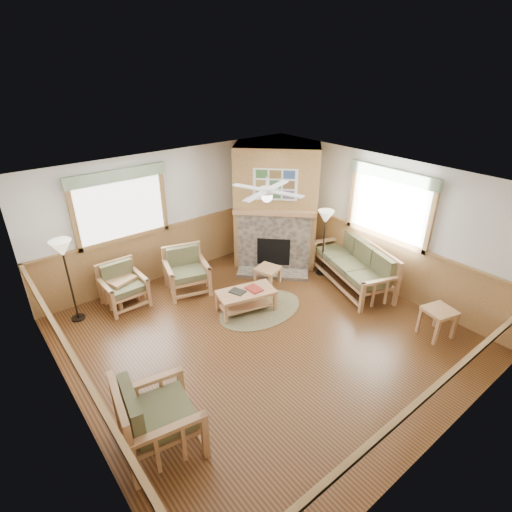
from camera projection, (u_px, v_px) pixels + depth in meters
floor at (263, 336)px, 6.94m from camera, size 6.00×6.00×0.01m
ceiling at (265, 185)px, 5.72m from camera, size 6.00×6.00×0.01m
wall_back at (173, 215)px, 8.42m from camera, size 6.00×0.02×2.70m
wall_front at (444, 372)px, 4.23m from camera, size 6.00×0.02×2.70m
wall_left at (66, 343)px, 4.66m from camera, size 0.02×6.00×2.70m
wall_right at (379, 223)px, 8.00m from camera, size 0.02×6.00×2.70m
wainscot at (263, 309)px, 6.69m from camera, size 6.00×6.00×1.10m
fireplace at (276, 206)px, 8.90m from camera, size 3.11×3.11×2.70m
window_back at (114, 168)px, 7.25m from camera, size 1.90×0.16×1.50m
window_right at (396, 167)px, 7.30m from camera, size 0.16×1.90×1.50m
ceiling_fan at (267, 179)px, 6.11m from camera, size 1.59×1.59×0.36m
sofa at (352, 265)px, 8.27m from camera, size 2.19×1.44×0.93m
armchair_back_left at (124, 286)px, 7.61m from camera, size 0.75×0.75×0.84m
armchair_back_right at (187, 272)px, 8.06m from camera, size 0.99×0.99×0.90m
armchair_left at (159, 415)px, 4.78m from camera, size 1.05×1.05×1.02m
coffee_table at (246, 301)px, 7.53m from camera, size 1.16×0.78×0.43m
end_table_chairs at (121, 290)px, 7.77m from camera, size 0.60×0.59×0.55m
end_table_sofa at (437, 322)px, 6.83m from camera, size 0.57×0.56×0.53m
footstool at (268, 276)px, 8.41m from camera, size 0.57×0.57×0.39m
braided_rug at (260, 309)px, 7.65m from camera, size 2.22×2.22×0.01m
floor_lamp_left at (70, 281)px, 7.03m from camera, size 0.43×0.43×1.59m
floor_lamp_right at (324, 243)px, 8.58m from camera, size 0.42×0.42×1.49m
book_red at (254, 288)px, 7.47m from camera, size 0.23×0.31×0.03m
book_dark at (237, 291)px, 7.39m from camera, size 0.28×0.32×0.03m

